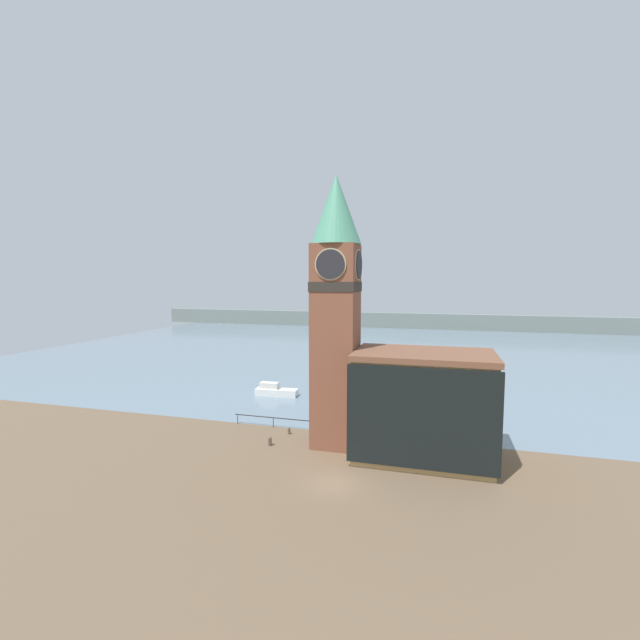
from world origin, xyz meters
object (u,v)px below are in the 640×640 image
object	(u,v)px
pier_building	(423,405)
mooring_bollard_near	(289,430)
clock_tower	(336,305)
mooring_bollard_far	(270,441)
boat_near	(275,391)

from	to	relation	value
pier_building	mooring_bollard_near	bearing A→B (deg)	170.20
clock_tower	mooring_bollard_far	size ratio (longest dim) A/B	29.06
mooring_bollard_far	clock_tower	bearing A→B (deg)	19.08
mooring_bollard_near	mooring_bollard_far	distance (m)	3.48
clock_tower	pier_building	distance (m)	12.03
mooring_bollard_near	pier_building	bearing A→B (deg)	-9.80
mooring_bollard_far	mooring_bollard_near	bearing A→B (deg)	77.65
clock_tower	boat_near	size ratio (longest dim) A/B	4.34
clock_tower	boat_near	distance (m)	23.02
boat_near	mooring_bollard_far	world-z (taller)	boat_near
boat_near	mooring_bollard_far	size ratio (longest dim) A/B	6.70
mooring_bollard_far	boat_near	bearing A→B (deg)	109.84
clock_tower	mooring_bollard_near	bearing A→B (deg)	165.73
boat_near	mooring_bollard_near	size ratio (longest dim) A/B	8.44
mooring_bollard_far	pier_building	bearing A→B (deg)	4.35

